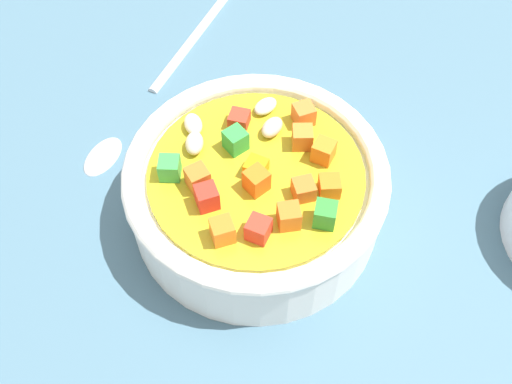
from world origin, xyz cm
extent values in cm
cube|color=#42667A|center=(0.00, 0.00, -1.00)|extent=(140.00, 140.00, 2.00)
cylinder|color=white|center=(0.00, 0.00, 2.11)|extent=(16.27, 16.27, 4.22)
torus|color=white|center=(0.00, 0.00, 4.61)|extent=(16.60, 16.60, 1.31)
cylinder|color=gold|center=(0.00, 0.00, 4.42)|extent=(13.52, 13.52, 0.40)
cube|color=orange|center=(2.77, -1.75, 5.21)|extent=(1.50, 1.50, 1.19)
cube|color=orange|center=(1.77, -3.69, 5.33)|extent=(1.40, 1.40, 1.43)
ellipsoid|color=beige|center=(1.13, 3.23, 5.10)|extent=(1.94, 2.08, 0.96)
cube|color=red|center=(-2.94, -2.24, 5.35)|extent=(1.58, 1.58, 1.47)
cube|color=green|center=(-1.22, 2.02, 5.35)|extent=(1.75, 1.75, 1.46)
cube|color=red|center=(-0.39, -4.46, 5.28)|extent=(1.67, 1.67, 1.33)
cube|color=orange|center=(-2.03, -4.54, 5.34)|extent=(1.56, 1.56, 1.45)
ellipsoid|color=beige|center=(0.78, 5.17, 4.99)|extent=(2.05, 2.02, 0.74)
cube|color=orange|center=(0.32, 0.43, 5.12)|extent=(1.68, 1.68, 1.01)
cube|color=orange|center=(4.22, 1.03, 5.31)|extent=(1.70, 1.70, 1.39)
cube|color=orange|center=(-0.49, -1.14, 5.37)|extent=(1.76, 1.76, 1.50)
cube|color=orange|center=(2.98, 2.16, 5.30)|extent=(1.28, 1.28, 1.37)
ellipsoid|color=beige|center=(-3.81, 2.05, 5.12)|extent=(1.23, 1.81, 1.01)
cube|color=orange|center=(4.34, -1.54, 5.19)|extent=(1.27, 1.27, 1.14)
cube|color=orange|center=(3.21, 4.10, 5.30)|extent=(1.60, 1.60, 1.37)
cube|color=red|center=(-0.97, 3.99, 5.09)|extent=(1.55, 1.55, 0.96)
cube|color=green|center=(-5.24, -0.19, 5.30)|extent=(1.33, 1.33, 1.38)
cube|color=#2C892F|center=(3.86, -3.65, 5.36)|extent=(1.51, 1.51, 1.49)
ellipsoid|color=beige|center=(-3.93, 3.66, 5.07)|extent=(1.53, 1.98, 0.91)
cube|color=orange|center=(-3.52, -0.83, 5.34)|extent=(1.70, 1.70, 1.45)
cylinder|color=silver|center=(-4.81, 17.50, 0.39)|extent=(6.67, 12.31, 0.79)
ellipsoid|color=silver|center=(-10.94, 5.20, 0.44)|extent=(3.62, 4.36, 0.89)
camera|label=1|loc=(-0.68, -22.28, 34.64)|focal=42.62mm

